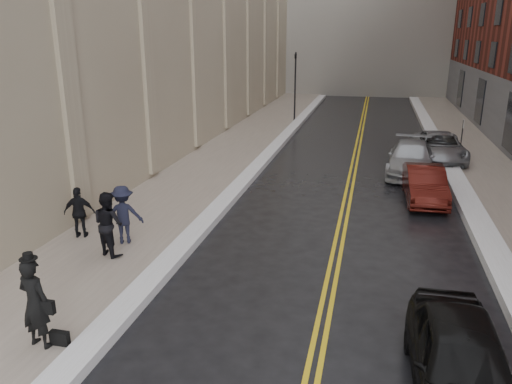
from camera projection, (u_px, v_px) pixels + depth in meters
The scene contains 17 objects.
ground at pixel (181, 378), 9.82m from camera, with size 160.00×160.00×0.00m, color black.
sidewalk_left at pixel (214, 164), 25.62m from camera, with size 4.00×64.00×0.15m, color gray.
sidewalk_right at pixel (497, 182), 22.65m from camera, with size 3.00×64.00×0.15m, color gray.
lane_stripe_a at pixel (350, 174), 24.13m from camera, with size 0.12×64.00×0.01m, color gold.
lane_stripe_b at pixel (355, 174), 24.08m from camera, with size 0.12×64.00×0.01m, color gold.
snow_ridge_left at pixel (258, 166), 25.10m from camera, with size 0.70×60.80×0.26m, color white.
snow_ridge_right at pixel (454, 177), 23.03m from camera, with size 0.85×60.80×0.30m, color white.
traffic_signal at pixel (295, 81), 37.27m from camera, with size 0.18×0.15×5.20m.
parking_sign_far at pixel (462, 136), 26.21m from camera, with size 0.06×0.35×2.23m.
car_black at pixel (461, 362), 9.10m from camera, with size 1.80×4.46×1.52m, color black.
car_maroon at pixel (425, 184), 20.11m from camera, with size 1.47×4.22×1.39m, color #45110C.
car_silver_near at pixel (411, 158), 24.03m from camera, with size 2.12×5.21×1.51m, color #A1A4A9.
car_silver_far at pixel (439, 147), 26.47m from camera, with size 2.47×5.35×1.49m, color gray.
pedestrian_main at pixel (35, 303), 10.33m from camera, with size 0.73×0.48×2.01m, color black.
pedestrian_a at pixel (108, 224), 14.73m from camera, with size 0.95×0.74×1.95m, color black.
pedestrian_b at pixel (123, 215), 15.59m from camera, with size 1.21×0.69×1.87m, color black.
pedestrian_c at pixel (80, 212), 16.05m from camera, with size 0.98×0.41×1.68m, color black.
Camera 1 is at (3.34, -7.68, 6.48)m, focal length 35.00 mm.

